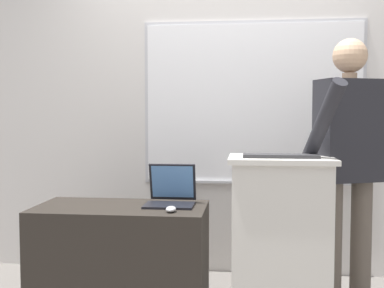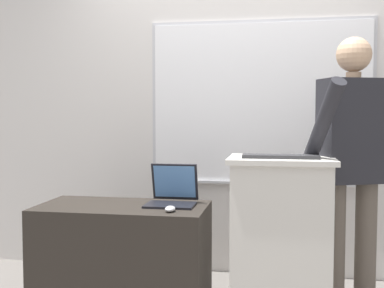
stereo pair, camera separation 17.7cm
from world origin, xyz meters
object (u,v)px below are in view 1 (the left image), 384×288
Objects in this scene: side_desk at (121,259)px; computer_mouse_by_laptop at (171,209)px; lectern_podium at (280,239)px; person_presenter at (348,157)px; laptop at (171,193)px; wireless_keyboard at (281,156)px.

side_desk is 0.52m from computer_mouse_by_laptop.
lectern_podium is 10.04× the size of computer_mouse_by_laptop.
person_presenter is at bearing 15.67° from computer_mouse_by_laptop.
side_desk is (-0.99, 0.02, -0.16)m from lectern_podium.
computer_mouse_by_laptop is at bearing -81.29° from laptop.
person_presenter reaches higher than wireless_keyboard.
side_desk is at bearing -162.52° from laptop.
laptop is at bearing 17.48° from side_desk.
side_desk is 1.19m from wireless_keyboard.
laptop is at bearing 98.71° from computer_mouse_by_laptop.
person_presenter is at bearing 22.32° from lectern_podium.
lectern_podium reaches higher than computer_mouse_by_laptop.
computer_mouse_by_laptop is (-0.64, -0.13, 0.19)m from lectern_podium.
lectern_podium is 0.94× the size of side_desk.
wireless_keyboard reaches higher than side_desk.
computer_mouse_by_laptop is (0.04, -0.24, -0.06)m from laptop.
laptop is at bearing 170.24° from lectern_podium.
lectern_podium is 1.00m from side_desk.
computer_mouse_by_laptop is at bearing 174.58° from person_presenter.
lectern_podium is at bearing -178.77° from person_presenter.
wireless_keyboard is (-0.00, -0.06, 0.51)m from lectern_podium.
person_presenter reaches higher than side_desk.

